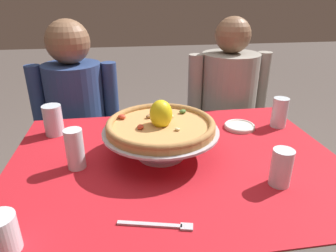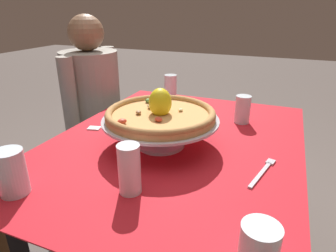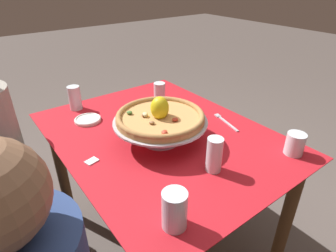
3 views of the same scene
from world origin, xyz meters
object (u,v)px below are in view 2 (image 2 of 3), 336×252
water_glass_side_left (130,172)px  water_glass_back_left (12,175)px  water_glass_front_right (242,111)px  pizza (160,113)px  side_plate (156,106)px  water_glass_front_left (259,249)px  dinner_fork (263,171)px  diner_right (95,122)px  pizza_stand (161,125)px  sugar_packet (94,128)px  water_glass_back_right (171,88)px

water_glass_side_left → water_glass_back_left: (-0.12, 0.29, -0.01)m
water_glass_front_right → pizza: bearing=145.1°
side_plate → water_glass_front_left: bearing=-144.0°
water_glass_side_left → dinner_fork: (0.24, -0.32, -0.06)m
diner_right → pizza_stand: bearing=-126.6°
water_glass_front_left → sugar_packet: water_glass_front_left is taller
pizza → sugar_packet: (0.04, 0.31, -0.12)m
water_glass_front_right → pizza_stand: bearing=145.1°
water_glass_front_left → side_plate: water_glass_front_left is taller
water_glass_front_right → water_glass_back_left: (-0.75, 0.48, 0.00)m
water_glass_back_right → water_glass_back_left: (-0.96, 0.07, -0.00)m
water_glass_back_left → dinner_fork: bearing=-59.2°
side_plate → sugar_packet: 0.36m
pizza_stand → water_glass_side_left: 0.30m
pizza → side_plate: bearing=26.7°
water_glass_front_left → sugar_packet: bearing=57.1°
side_plate → water_glass_back_right: bearing=-2.5°
pizza → dinner_fork: size_ratio=1.98×
pizza_stand → side_plate: bearing=26.8°
pizza_stand → side_plate: pizza_stand is taller
water_glass_back_right → pizza_stand: bearing=-161.8°
water_glass_front_right → water_glass_side_left: bearing=162.7°
pizza → water_glass_back_right: pizza is taller
water_glass_front_left → sugar_packet: (0.45, 0.70, -0.04)m
water_glass_back_right → sugar_packet: size_ratio=2.61×
water_glass_back_right → dinner_fork: water_glass_back_right is taller
water_glass_side_left → water_glass_back_left: 0.31m
pizza → diner_right: (0.48, 0.65, -0.30)m
pizza → water_glass_back_right: (0.55, 0.18, -0.07)m
water_glass_front_right → sugar_packet: bearing=118.8°
pizza_stand → water_glass_front_left: pizza_stand is taller
water_glass_back_left → diner_right: diner_right is taller
water_glass_back_right → water_glass_front_right: water_glass_back_right is taller
water_glass_back_right → side_plate: (-0.17, 0.01, -0.05)m
water_glass_side_left → sugar_packet: size_ratio=2.80×
diner_right → water_glass_back_left: bearing=-156.0°
dinner_fork → pizza_stand: bearing=81.8°
pizza_stand → water_glass_back_left: (-0.42, 0.25, -0.02)m
pizza → water_glass_back_left: (-0.42, 0.25, -0.07)m
pizza_stand → sugar_packet: bearing=83.5°
pizza_stand → water_glass_front_left: size_ratio=4.39×
water_glass_front_right → water_glass_front_left: bearing=-168.8°
water_glass_front_left → sugar_packet: size_ratio=1.88×
water_glass_back_right → water_glass_front_left: (-0.96, -0.57, -0.02)m
dinner_fork → sugar_packet: size_ratio=3.88×
water_glass_front_left → water_glass_back_left: 0.63m
water_glass_front_left → water_glass_side_left: water_glass_side_left is taller
pizza → water_glass_back_left: pizza is taller
water_glass_back_right → water_glass_front_right: 0.47m
water_glass_front_left → water_glass_back_left: bearing=90.0°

